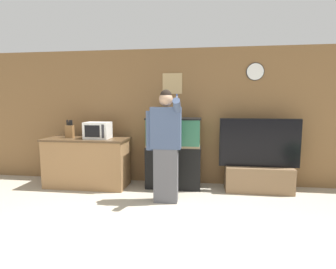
# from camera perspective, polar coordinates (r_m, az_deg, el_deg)

# --- Properties ---
(wall_back_paneled) EXTENTS (10.00, 0.08, 2.60)m
(wall_back_paneled) POSITION_cam_1_polar(r_m,az_deg,el_deg) (5.12, 2.59, 3.84)
(wall_back_paneled) COLOR brown
(wall_back_paneled) RESTS_ON ground_plane
(counter_island) EXTENTS (1.55, 0.65, 0.92)m
(counter_island) POSITION_cam_1_polar(r_m,az_deg,el_deg) (5.21, -17.18, -5.78)
(counter_island) COLOR olive
(counter_island) RESTS_ON ground_plane
(microwave) EXTENTS (0.45, 0.33, 0.30)m
(microwave) POSITION_cam_1_polar(r_m,az_deg,el_deg) (5.03, -15.06, 0.89)
(microwave) COLOR white
(microwave) RESTS_ON counter_island
(knife_block) EXTENTS (0.15, 0.09, 0.34)m
(knife_block) POSITION_cam_1_polar(r_m,az_deg,el_deg) (5.30, -20.61, 0.72)
(knife_block) COLOR brown
(knife_block) RESTS_ON counter_island
(aquarium_on_stand) EXTENTS (1.00, 0.45, 1.30)m
(aquarium_on_stand) POSITION_cam_1_polar(r_m,az_deg,el_deg) (4.88, 1.22, -4.00)
(aquarium_on_stand) COLOR black
(aquarium_on_stand) RESTS_ON ground_plane
(tv_on_stand) EXTENTS (1.39, 0.40, 1.31)m
(tv_on_stand) POSITION_cam_1_polar(r_m,az_deg,el_deg) (4.96, 19.11, -7.42)
(tv_on_stand) COLOR brown
(tv_on_stand) RESTS_ON ground_plane
(person_standing) EXTENTS (0.56, 0.42, 1.78)m
(person_standing) POSITION_cam_1_polar(r_m,az_deg,el_deg) (4.11, -0.59, -2.20)
(person_standing) COLOR #515156
(person_standing) RESTS_ON ground_plane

